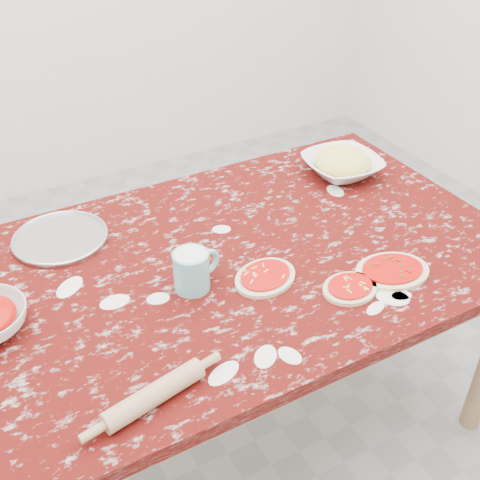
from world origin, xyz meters
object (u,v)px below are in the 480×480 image
worktable (240,276)px  pizza_tray (60,239)px  cheese_bowl (342,166)px  rolling_pin (154,395)px  flour_mug (193,270)px

worktable → pizza_tray: (-0.44, 0.32, 0.09)m
cheese_bowl → rolling_pin: size_ratio=1.08×
worktable → rolling_pin: rolling_pin is taller
pizza_tray → worktable: bearing=-36.1°
rolling_pin → flour_mug: bearing=52.6°
worktable → cheese_bowl: 0.61m
flour_mug → rolling_pin: 0.40m
worktable → flour_mug: (-0.18, -0.07, 0.14)m
pizza_tray → flour_mug: size_ratio=1.94×
worktable → pizza_tray: size_ratio=5.74×
worktable → cheese_bowl: cheese_bowl is taller
flour_mug → pizza_tray: bearing=123.6°
worktable → flour_mug: flour_mug is taller
worktable → rolling_pin: 0.58m
pizza_tray → rolling_pin: 0.71m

